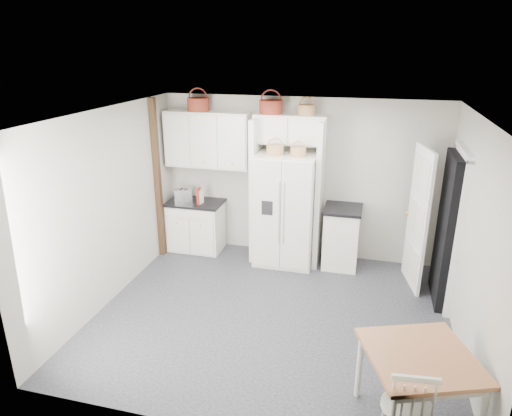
# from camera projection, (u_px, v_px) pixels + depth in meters

# --- Properties ---
(floor) EXTENTS (4.50, 4.50, 0.00)m
(floor) POSITION_uv_depth(u_px,v_px,m) (272.00, 314.00, 6.00)
(floor) COLOR black
(floor) RESTS_ON ground
(ceiling) EXTENTS (4.50, 4.50, 0.00)m
(ceiling) POSITION_uv_depth(u_px,v_px,m) (275.00, 115.00, 5.12)
(ceiling) COLOR white
(ceiling) RESTS_ON wall_back
(wall_back) EXTENTS (4.50, 0.00, 4.50)m
(wall_back) POSITION_uv_depth(u_px,v_px,m) (300.00, 179.00, 7.38)
(wall_back) COLOR #AFAAA1
(wall_back) RESTS_ON floor
(wall_left) EXTENTS (0.00, 4.00, 4.00)m
(wall_left) POSITION_uv_depth(u_px,v_px,m) (109.00, 207.00, 6.09)
(wall_left) COLOR #AFAAA1
(wall_left) RESTS_ON floor
(wall_right) EXTENTS (0.00, 4.00, 4.00)m
(wall_right) POSITION_uv_depth(u_px,v_px,m) (472.00, 241.00, 5.03)
(wall_right) COLOR #AFAAA1
(wall_right) RESTS_ON floor
(refrigerator) EXTENTS (0.92, 0.74, 1.79)m
(refrigerator) POSITION_uv_depth(u_px,v_px,m) (286.00, 209.00, 7.20)
(refrigerator) COLOR silver
(refrigerator) RESTS_ON floor
(base_cab_left) EXTENTS (0.89, 0.56, 0.82)m
(base_cab_left) POSITION_uv_depth(u_px,v_px,m) (196.00, 226.00, 7.81)
(base_cab_left) COLOR white
(base_cab_left) RESTS_ON floor
(base_cab_right) EXTENTS (0.53, 0.64, 0.93)m
(base_cab_right) POSITION_uv_depth(u_px,v_px,m) (341.00, 238.00, 7.21)
(base_cab_right) COLOR white
(base_cab_right) RESTS_ON floor
(dining_table) EXTENTS (1.18, 1.18, 0.76)m
(dining_table) POSITION_uv_depth(u_px,v_px,m) (416.00, 390.00, 4.15)
(dining_table) COLOR #A6683F
(dining_table) RESTS_ON floor
(windsor_chair) EXTENTS (0.47, 0.44, 0.88)m
(windsor_chair) POSITION_uv_depth(u_px,v_px,m) (406.00, 406.00, 3.89)
(windsor_chair) COLOR white
(windsor_chair) RESTS_ON floor
(counter_left) EXTENTS (0.93, 0.60, 0.04)m
(counter_left) POSITION_uv_depth(u_px,v_px,m) (195.00, 203.00, 7.67)
(counter_left) COLOR black
(counter_left) RESTS_ON base_cab_left
(counter_right) EXTENTS (0.57, 0.68, 0.04)m
(counter_right) POSITION_uv_depth(u_px,v_px,m) (343.00, 209.00, 7.05)
(counter_right) COLOR black
(counter_right) RESTS_ON base_cab_right
(toaster) EXTENTS (0.33, 0.25, 0.20)m
(toaster) POSITION_uv_depth(u_px,v_px,m) (184.00, 195.00, 7.68)
(toaster) COLOR silver
(toaster) RESTS_ON counter_left
(cookbook_red) EXTENTS (0.06, 0.18, 0.26)m
(cookbook_red) POSITION_uv_depth(u_px,v_px,m) (199.00, 196.00, 7.52)
(cookbook_red) COLOR maroon
(cookbook_red) RESTS_ON counter_left
(cookbook_cream) EXTENTS (0.06, 0.16, 0.23)m
(cookbook_cream) POSITION_uv_depth(u_px,v_px,m) (200.00, 197.00, 7.52)
(cookbook_cream) COLOR white
(cookbook_cream) RESTS_ON counter_left
(basket_upper_b) EXTENTS (0.35, 0.35, 0.21)m
(basket_upper_b) POSITION_uv_depth(u_px,v_px,m) (198.00, 104.00, 7.22)
(basket_upper_b) COLOR #591A13
(basket_upper_b) RESTS_ON upper_cabinet
(basket_bridge_a) EXTENTS (0.36, 0.36, 0.20)m
(basket_bridge_a) POSITION_uv_depth(u_px,v_px,m) (271.00, 107.00, 6.95)
(basket_bridge_a) COLOR #591A13
(basket_bridge_a) RESTS_ON bridge_cabinet
(basket_bridge_b) EXTENTS (0.26, 0.26, 0.15)m
(basket_bridge_b) POSITION_uv_depth(u_px,v_px,m) (307.00, 110.00, 6.82)
(basket_bridge_b) COLOR olive
(basket_bridge_b) RESTS_ON bridge_cabinet
(basket_fridge_a) EXTENTS (0.26, 0.26, 0.14)m
(basket_fridge_a) POSITION_uv_depth(u_px,v_px,m) (275.00, 150.00, 6.82)
(basket_fridge_a) COLOR olive
(basket_fridge_a) RESTS_ON refrigerator
(basket_fridge_b) EXTENTS (0.23, 0.23, 0.12)m
(basket_fridge_b) POSITION_uv_depth(u_px,v_px,m) (298.00, 152.00, 6.74)
(basket_fridge_b) COLOR olive
(basket_fridge_b) RESTS_ON refrigerator
(upper_cabinet) EXTENTS (1.40, 0.34, 0.90)m
(upper_cabinet) POSITION_uv_depth(u_px,v_px,m) (208.00, 139.00, 7.38)
(upper_cabinet) COLOR white
(upper_cabinet) RESTS_ON wall_back
(bridge_cabinet) EXTENTS (1.12, 0.34, 0.45)m
(bridge_cabinet) POSITION_uv_depth(u_px,v_px,m) (290.00, 129.00, 6.98)
(bridge_cabinet) COLOR white
(bridge_cabinet) RESTS_ON wall_back
(fridge_panel_left) EXTENTS (0.08, 0.60, 2.30)m
(fridge_panel_left) POSITION_uv_depth(u_px,v_px,m) (256.00, 190.00, 7.31)
(fridge_panel_left) COLOR white
(fridge_panel_left) RESTS_ON floor
(fridge_panel_right) EXTENTS (0.08, 0.60, 2.30)m
(fridge_panel_right) POSITION_uv_depth(u_px,v_px,m) (320.00, 195.00, 7.07)
(fridge_panel_right) COLOR white
(fridge_panel_right) RESTS_ON floor
(trim_post) EXTENTS (0.09, 0.09, 2.60)m
(trim_post) POSITION_uv_depth(u_px,v_px,m) (158.00, 180.00, 7.31)
(trim_post) COLOR black
(trim_post) RESTS_ON floor
(doorway_void) EXTENTS (0.18, 0.85, 2.05)m
(doorway_void) POSITION_uv_depth(u_px,v_px,m) (448.00, 230.00, 6.05)
(doorway_void) COLOR black
(doorway_void) RESTS_ON floor
(door_slab) EXTENTS (0.21, 0.79, 2.05)m
(door_slab) POSITION_uv_depth(u_px,v_px,m) (418.00, 219.00, 6.44)
(door_slab) COLOR white
(door_slab) RESTS_ON floor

